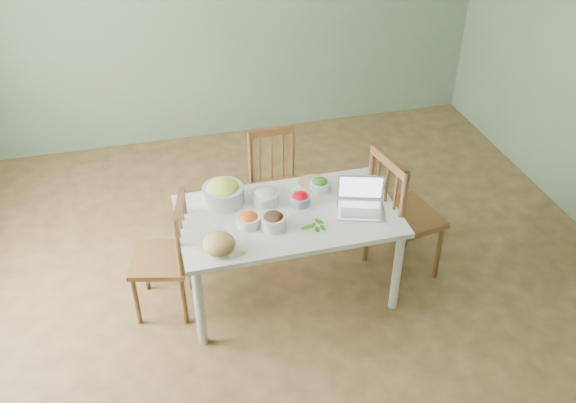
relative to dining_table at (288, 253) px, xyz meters
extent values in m
cube|color=#4C361F|center=(0.03, -0.06, -0.34)|extent=(5.00, 5.00, 0.00)
cube|color=gray|center=(0.03, 2.44, 1.01)|extent=(5.00, 0.00, 2.70)
ellipsoid|color=tan|center=(-0.51, -0.28, 0.41)|extent=(0.22, 0.22, 0.13)
cube|color=beige|center=(-0.41, -0.33, 0.36)|extent=(0.10, 0.04, 0.03)
cylinder|color=#D2B27E|center=(0.26, 0.29, 0.35)|extent=(0.27, 0.27, 0.02)
camera|label=1|loc=(-0.84, -3.23, 2.81)|focal=38.89mm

